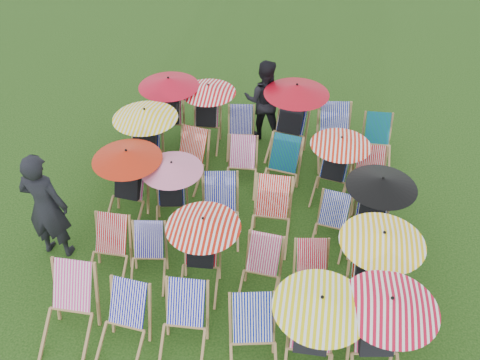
% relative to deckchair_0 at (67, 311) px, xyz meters
% --- Properties ---
extents(ground, '(100.00, 100.00, 0.00)m').
position_rel_deckchair_0_xyz_m(ground, '(2.05, 2.24, -0.50)').
color(ground, black).
rests_on(ground, ground).
extents(deckchair_0, '(0.67, 0.93, 1.00)m').
position_rel_deckchair_0_xyz_m(deckchair_0, '(0.00, 0.00, 0.00)').
color(deckchair_0, '#9A7648').
rests_on(deckchair_0, ground).
extents(deckchair_1, '(0.68, 0.89, 0.91)m').
position_rel_deckchair_0_xyz_m(deckchair_1, '(0.77, -0.08, -0.04)').
color(deckchair_1, '#9A7648').
rests_on(deckchair_1, ground).
extents(deckchair_2, '(0.65, 0.88, 0.93)m').
position_rel_deckchair_0_xyz_m(deckchair_2, '(1.55, 0.04, -0.04)').
color(deckchair_2, '#9A7648').
rests_on(deckchair_2, ground).
extents(deckchair_3, '(0.80, 0.99, 0.96)m').
position_rel_deckchair_0_xyz_m(deckchair_3, '(2.48, -0.07, -0.02)').
color(deckchair_3, '#9A7648').
rests_on(deckchair_3, ground).
extents(deckchair_4, '(1.15, 1.19, 1.36)m').
position_rel_deckchair_0_xyz_m(deckchair_4, '(3.20, 0.00, 0.22)').
color(deckchair_4, '#9A7648').
rests_on(deckchair_4, ground).
extents(deckchair_5, '(1.15, 1.25, 1.37)m').
position_rel_deckchair_0_xyz_m(deckchair_5, '(4.00, 0.11, 0.22)').
color(deckchair_5, '#9A7648').
rests_on(deckchair_5, ground).
extents(deckchair_6, '(0.59, 0.82, 0.88)m').
position_rel_deckchair_0_xyz_m(deckchair_6, '(0.14, 1.10, -0.06)').
color(deckchair_6, '#9A7648').
rests_on(deckchair_6, ground).
extents(deckchair_7, '(0.64, 0.82, 0.82)m').
position_rel_deckchair_0_xyz_m(deckchair_7, '(0.73, 1.14, -0.09)').
color(deckchair_7, '#9A7648').
rests_on(deckchair_7, ground).
extents(deckchair_8, '(1.05, 1.11, 1.25)m').
position_rel_deckchair_0_xyz_m(deckchair_8, '(1.54, 1.16, 0.16)').
color(deckchair_8, '#9A7648').
rests_on(deckchair_8, ground).
extents(deckchair_9, '(0.64, 0.84, 0.86)m').
position_rel_deckchair_0_xyz_m(deckchair_9, '(2.40, 1.11, -0.07)').
color(deckchair_9, '#9A7648').
rests_on(deckchair_9, ground).
extents(deckchair_10, '(0.65, 0.82, 0.81)m').
position_rel_deckchair_0_xyz_m(deckchair_10, '(3.14, 1.20, -0.09)').
color(deckchair_10, '#9A7648').
rests_on(deckchair_10, ground).
extents(deckchair_11, '(1.14, 1.20, 1.35)m').
position_rel_deckchair_0_xyz_m(deckchair_11, '(3.94, 1.18, 0.21)').
color(deckchair_11, '#9A7648').
rests_on(deckchair_11, ground).
extents(deckchair_12, '(1.11, 1.17, 1.32)m').
position_rel_deckchair_0_xyz_m(deckchair_12, '(0.02, 2.37, 0.19)').
color(deckchair_12, '#9A7648').
rests_on(deckchair_12, ground).
extents(deckchair_13, '(0.99, 1.08, 1.18)m').
position_rel_deckchair_0_xyz_m(deckchair_13, '(0.78, 2.37, 0.12)').
color(deckchair_13, '#9A7648').
rests_on(deckchair_13, ground).
extents(deckchair_14, '(0.77, 0.97, 0.95)m').
position_rel_deckchair_0_xyz_m(deckchair_14, '(1.60, 2.23, -0.03)').
color(deckchair_14, '#9A7648').
rests_on(deckchair_14, ground).
extents(deckchair_15, '(0.65, 0.90, 0.97)m').
position_rel_deckchair_0_xyz_m(deckchair_15, '(2.41, 2.25, -0.02)').
color(deckchair_15, '#9A7648').
rests_on(deckchair_15, ground).
extents(deckchair_16, '(0.65, 0.83, 0.81)m').
position_rel_deckchair_0_xyz_m(deckchair_16, '(3.35, 2.26, -0.09)').
color(deckchair_16, '#9A7648').
rests_on(deckchair_16, ground).
extents(deckchair_17, '(1.07, 1.12, 1.27)m').
position_rel_deckchair_0_xyz_m(deckchair_17, '(3.97, 2.42, 0.17)').
color(deckchair_17, '#9A7648').
rests_on(deckchair_17, ground).
extents(deckchair_18, '(1.14, 1.21, 1.35)m').
position_rel_deckchair_0_xyz_m(deckchair_18, '(-0.02, 3.50, 0.21)').
color(deckchair_18, '#9A7648').
rests_on(deckchair_18, ground).
extents(deckchair_19, '(0.74, 0.93, 0.91)m').
position_rel_deckchair_0_xyz_m(deckchair_19, '(0.77, 3.46, -0.05)').
color(deckchair_19, '#9A7648').
rests_on(deckchair_19, ground).
extents(deckchair_20, '(0.62, 0.82, 0.85)m').
position_rel_deckchair_0_xyz_m(deckchair_20, '(1.74, 3.46, -0.07)').
color(deckchair_20, '#9A7648').
rests_on(deckchair_20, ground).
extents(deckchair_21, '(0.75, 0.95, 0.94)m').
position_rel_deckchair_0_xyz_m(deckchair_21, '(2.43, 3.45, -0.03)').
color(deckchair_21, '#9A7648').
rests_on(deckchair_21, ground).
extents(deckchair_22, '(1.01, 1.08, 1.20)m').
position_rel_deckchair_0_xyz_m(deckchair_22, '(3.34, 3.47, 0.13)').
color(deckchair_22, '#9A7648').
rests_on(deckchair_22, ground).
extents(deckchair_23, '(0.65, 0.87, 0.91)m').
position_rel_deckchair_0_xyz_m(deckchair_23, '(3.96, 3.42, -0.04)').
color(deckchair_23, '#9A7648').
rests_on(deckchair_23, ground).
extents(deckchair_24, '(1.15, 1.24, 1.36)m').
position_rel_deckchair_0_xyz_m(deckchair_24, '(0.11, 4.60, 0.22)').
color(deckchair_24, '#9A7648').
rests_on(deckchair_24, ground).
extents(deckchair_25, '(1.05, 1.11, 1.25)m').
position_rel_deckchair_0_xyz_m(deckchair_25, '(0.84, 4.68, 0.16)').
color(deckchair_25, '#9A7648').
rests_on(deckchair_25, ground).
extents(deckchair_26, '(0.64, 0.82, 0.83)m').
position_rel_deckchair_0_xyz_m(deckchair_26, '(1.55, 4.51, -0.09)').
color(deckchair_26, '#9A7648').
rests_on(deckchair_26, ground).
extents(deckchair_27, '(1.21, 1.29, 1.43)m').
position_rel_deckchair_0_xyz_m(deckchair_27, '(2.48, 4.65, 0.25)').
color(deckchair_27, '#9A7648').
rests_on(deckchair_27, ground).
extents(deckchair_28, '(0.80, 1.02, 1.02)m').
position_rel_deckchair_0_xyz_m(deckchair_28, '(3.33, 4.52, 0.01)').
color(deckchair_28, '#9A7648').
rests_on(deckchair_28, ground).
extents(deckchair_29, '(0.61, 0.82, 0.87)m').
position_rel_deckchair_0_xyz_m(deckchair_29, '(4.12, 4.60, -0.07)').
color(deckchair_29, '#9A7648').
rests_on(deckchair_29, ground).
extents(person_left, '(0.71, 0.48, 1.89)m').
position_rel_deckchair_0_xyz_m(person_left, '(-0.85, 1.41, 0.45)').
color(person_left, black).
rests_on(person_left, ground).
extents(person_rear, '(0.82, 0.65, 1.65)m').
position_rel_deckchair_0_xyz_m(person_rear, '(1.91, 5.12, 0.33)').
color(person_rear, black).
rests_on(person_rear, ground).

